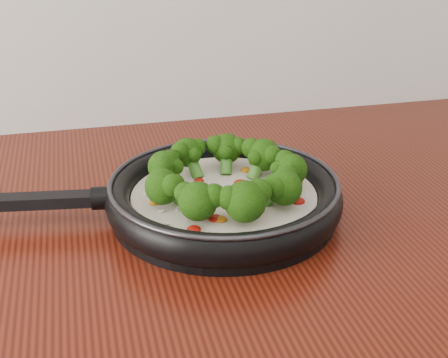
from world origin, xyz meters
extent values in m
cylinder|color=black|center=(0.12, 1.13, 0.91)|extent=(0.31, 0.31, 0.01)
torus|color=black|center=(0.12, 1.13, 0.93)|extent=(0.33, 0.33, 0.03)
torus|color=#2D2D33|center=(0.12, 1.13, 0.95)|extent=(0.32, 0.32, 0.01)
cube|color=black|center=(-0.10, 1.16, 0.93)|extent=(0.17, 0.05, 0.01)
cylinder|color=black|center=(-0.02, 1.15, 0.93)|extent=(0.03, 0.03, 0.03)
cylinder|color=silver|center=(0.12, 1.13, 0.92)|extent=(0.26, 0.26, 0.02)
ellipsoid|color=#A70F08|center=(0.08, 1.12, 0.93)|extent=(0.02, 0.02, 0.01)
ellipsoid|color=#A70F08|center=(0.22, 1.13, 0.93)|extent=(0.02, 0.02, 0.01)
ellipsoid|color=orange|center=(0.15, 1.11, 0.93)|extent=(0.02, 0.02, 0.01)
ellipsoid|color=#A70F08|center=(0.21, 1.08, 0.93)|extent=(0.02, 0.02, 0.01)
ellipsoid|color=#A70F08|center=(0.16, 1.11, 0.93)|extent=(0.02, 0.02, 0.01)
ellipsoid|color=orange|center=(0.04, 1.12, 0.93)|extent=(0.02, 0.02, 0.01)
ellipsoid|color=#A70F08|center=(0.10, 1.06, 0.93)|extent=(0.02, 0.02, 0.01)
ellipsoid|color=#A70F08|center=(0.10, 1.17, 0.93)|extent=(0.02, 0.02, 0.01)
ellipsoid|color=orange|center=(0.15, 1.07, 0.93)|extent=(0.02, 0.02, 0.01)
ellipsoid|color=#A70F08|center=(0.16, 1.13, 0.93)|extent=(0.02, 0.02, 0.01)
ellipsoid|color=#A70F08|center=(0.09, 1.07, 0.93)|extent=(0.02, 0.02, 0.01)
ellipsoid|color=orange|center=(0.17, 1.19, 0.93)|extent=(0.02, 0.02, 0.01)
ellipsoid|color=#A70F08|center=(0.15, 1.15, 0.93)|extent=(0.03, 0.03, 0.01)
ellipsoid|color=#A70F08|center=(0.13, 1.09, 0.93)|extent=(0.02, 0.02, 0.01)
ellipsoid|color=orange|center=(0.10, 1.06, 0.93)|extent=(0.02, 0.02, 0.01)
ellipsoid|color=#A70F08|center=(0.07, 1.04, 0.93)|extent=(0.02, 0.02, 0.01)
ellipsoid|color=white|center=(0.12, 1.11, 0.93)|extent=(0.01, 0.01, 0.00)
ellipsoid|color=white|center=(0.03, 1.14, 0.93)|extent=(0.00, 0.01, 0.00)
ellipsoid|color=white|center=(0.08, 1.13, 0.93)|extent=(0.01, 0.01, 0.00)
ellipsoid|color=white|center=(0.11, 1.17, 0.93)|extent=(0.01, 0.01, 0.00)
ellipsoid|color=white|center=(0.08, 1.08, 0.93)|extent=(0.01, 0.01, 0.00)
ellipsoid|color=white|center=(0.07, 1.04, 0.93)|extent=(0.01, 0.01, 0.00)
ellipsoid|color=white|center=(0.07, 1.14, 0.93)|extent=(0.01, 0.01, 0.00)
ellipsoid|color=white|center=(0.10, 1.11, 0.93)|extent=(0.01, 0.01, 0.00)
ellipsoid|color=white|center=(0.10, 1.13, 0.93)|extent=(0.00, 0.01, 0.00)
ellipsoid|color=white|center=(0.14, 1.13, 0.93)|extent=(0.01, 0.00, 0.00)
ellipsoid|color=white|center=(0.04, 1.15, 0.93)|extent=(0.01, 0.01, 0.00)
ellipsoid|color=white|center=(0.13, 1.13, 0.93)|extent=(0.01, 0.01, 0.00)
ellipsoid|color=white|center=(0.04, 1.06, 0.93)|extent=(0.01, 0.01, 0.00)
ellipsoid|color=white|center=(0.19, 1.13, 0.93)|extent=(0.01, 0.01, 0.00)
ellipsoid|color=white|center=(0.15, 1.21, 0.93)|extent=(0.01, 0.01, 0.00)
ellipsoid|color=white|center=(0.06, 1.09, 0.93)|extent=(0.00, 0.01, 0.00)
ellipsoid|color=white|center=(0.13, 1.12, 0.93)|extent=(0.01, 0.01, 0.00)
ellipsoid|color=white|center=(0.17, 1.15, 0.93)|extent=(0.01, 0.01, 0.00)
ellipsoid|color=white|center=(0.14, 1.08, 0.93)|extent=(0.01, 0.01, 0.00)
ellipsoid|color=white|center=(0.11, 1.18, 0.93)|extent=(0.01, 0.01, 0.00)
ellipsoid|color=white|center=(0.11, 1.18, 0.93)|extent=(0.01, 0.01, 0.00)
ellipsoid|color=white|center=(0.08, 1.17, 0.93)|extent=(0.01, 0.00, 0.00)
ellipsoid|color=white|center=(0.13, 1.14, 0.93)|extent=(0.01, 0.00, 0.00)
ellipsoid|color=white|center=(0.14, 1.12, 0.93)|extent=(0.01, 0.01, 0.00)
ellipsoid|color=white|center=(0.04, 1.09, 0.93)|extent=(0.01, 0.00, 0.00)
cylinder|color=#4F922F|center=(0.19, 1.11, 0.94)|extent=(0.03, 0.02, 0.04)
sphere|color=black|center=(0.21, 1.11, 0.96)|extent=(0.05, 0.05, 0.04)
sphere|color=black|center=(0.20, 1.13, 0.97)|extent=(0.03, 0.03, 0.02)
sphere|color=black|center=(0.20, 1.10, 0.97)|extent=(0.03, 0.03, 0.02)
sphere|color=black|center=(0.19, 1.11, 0.96)|extent=(0.02, 0.02, 0.02)
cylinder|color=#4F922F|center=(0.18, 1.16, 0.94)|extent=(0.03, 0.03, 0.03)
sphere|color=black|center=(0.19, 1.17, 0.96)|extent=(0.05, 0.05, 0.04)
sphere|color=black|center=(0.18, 1.18, 0.96)|extent=(0.03, 0.03, 0.03)
sphere|color=black|center=(0.20, 1.16, 0.96)|extent=(0.03, 0.03, 0.03)
sphere|color=black|center=(0.18, 1.16, 0.96)|extent=(0.02, 0.02, 0.02)
cylinder|color=#4F922F|center=(0.14, 1.19, 0.94)|extent=(0.02, 0.03, 0.03)
sphere|color=black|center=(0.15, 1.20, 0.96)|extent=(0.05, 0.05, 0.04)
sphere|color=black|center=(0.13, 1.20, 0.96)|extent=(0.03, 0.03, 0.03)
sphere|color=black|center=(0.16, 1.20, 0.96)|extent=(0.03, 0.03, 0.02)
sphere|color=black|center=(0.14, 1.19, 0.96)|extent=(0.02, 0.02, 0.02)
cylinder|color=#4F922F|center=(0.10, 1.19, 0.94)|extent=(0.03, 0.03, 0.03)
sphere|color=black|center=(0.09, 1.20, 0.96)|extent=(0.04, 0.04, 0.04)
sphere|color=black|center=(0.08, 1.19, 0.97)|extent=(0.03, 0.03, 0.02)
sphere|color=black|center=(0.11, 1.20, 0.96)|extent=(0.03, 0.03, 0.02)
sphere|color=black|center=(0.10, 1.19, 0.96)|extent=(0.02, 0.02, 0.02)
cylinder|color=#4F922F|center=(0.07, 1.16, 0.94)|extent=(0.03, 0.03, 0.03)
sphere|color=black|center=(0.06, 1.17, 0.96)|extent=(0.05, 0.05, 0.04)
sphere|color=black|center=(0.05, 1.15, 0.96)|extent=(0.03, 0.03, 0.03)
sphere|color=black|center=(0.07, 1.18, 0.96)|extent=(0.03, 0.03, 0.02)
sphere|color=black|center=(0.07, 1.16, 0.96)|extent=(0.02, 0.02, 0.02)
cylinder|color=#4F922F|center=(0.06, 1.11, 0.94)|extent=(0.03, 0.02, 0.03)
sphere|color=black|center=(0.05, 1.11, 0.96)|extent=(0.05, 0.05, 0.04)
sphere|color=black|center=(0.06, 1.09, 0.96)|extent=(0.03, 0.03, 0.03)
sphere|color=black|center=(0.05, 1.12, 0.96)|extent=(0.03, 0.03, 0.02)
sphere|color=black|center=(0.06, 1.11, 0.96)|extent=(0.02, 0.02, 0.02)
cylinder|color=#4F922F|center=(0.09, 1.07, 0.94)|extent=(0.03, 0.03, 0.03)
sphere|color=black|center=(0.08, 1.06, 0.96)|extent=(0.05, 0.05, 0.04)
sphere|color=black|center=(0.10, 1.05, 0.97)|extent=(0.03, 0.03, 0.03)
sphere|color=black|center=(0.07, 1.07, 0.96)|extent=(0.03, 0.03, 0.03)
sphere|color=black|center=(0.09, 1.07, 0.96)|extent=(0.03, 0.03, 0.02)
cylinder|color=#4F922F|center=(0.13, 1.06, 0.94)|extent=(0.02, 0.03, 0.03)
sphere|color=black|center=(0.13, 1.04, 0.96)|extent=(0.05, 0.05, 0.05)
sphere|color=black|center=(0.15, 1.05, 0.97)|extent=(0.03, 0.03, 0.03)
sphere|color=black|center=(0.11, 1.05, 0.96)|extent=(0.03, 0.03, 0.03)
sphere|color=black|center=(0.13, 1.06, 0.96)|extent=(0.03, 0.03, 0.02)
cylinder|color=#4F922F|center=(0.17, 1.08, 0.94)|extent=(0.03, 0.03, 0.03)
sphere|color=black|center=(0.18, 1.07, 0.96)|extent=(0.05, 0.05, 0.04)
sphere|color=black|center=(0.19, 1.08, 0.97)|extent=(0.03, 0.03, 0.03)
sphere|color=black|center=(0.17, 1.06, 0.96)|extent=(0.03, 0.03, 0.02)
sphere|color=black|center=(0.17, 1.08, 0.96)|extent=(0.02, 0.02, 0.02)
camera|label=1|loc=(-0.04, 0.46, 1.27)|focal=49.80mm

